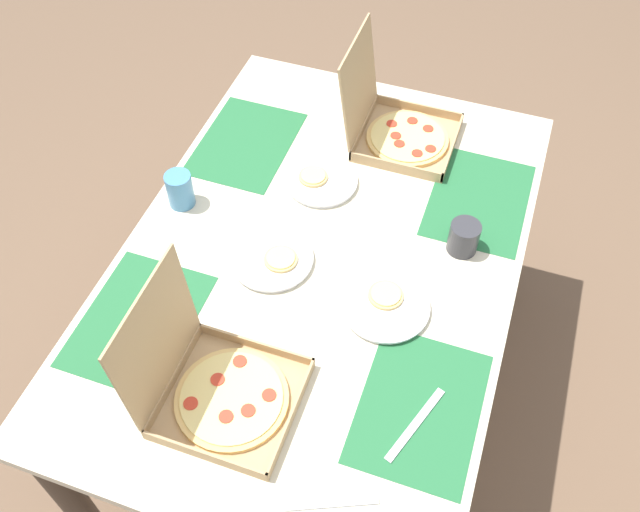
# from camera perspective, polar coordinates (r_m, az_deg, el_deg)

# --- Properties ---
(ground_plane) EXTENTS (6.00, 6.00, 0.00)m
(ground_plane) POSITION_cam_1_polar(r_m,az_deg,el_deg) (2.44, 0.00, -10.98)
(ground_plane) COLOR brown
(dining_table) EXTENTS (1.47, 1.00, 0.75)m
(dining_table) POSITION_cam_1_polar(r_m,az_deg,el_deg) (1.90, 0.00, -1.98)
(dining_table) COLOR #3F3328
(dining_table) RESTS_ON ground_plane
(placemat_near_left) EXTENTS (0.36, 0.26, 0.00)m
(placemat_near_left) POSITION_cam_1_polar(r_m,az_deg,el_deg) (1.60, 8.06, -12.03)
(placemat_near_left) COLOR #236638
(placemat_near_left) RESTS_ON dining_table
(placemat_near_right) EXTENTS (0.36, 0.26, 0.00)m
(placemat_near_right) POSITION_cam_1_polar(r_m,az_deg,el_deg) (1.99, 12.71, 4.47)
(placemat_near_right) COLOR #236638
(placemat_near_right) RESTS_ON dining_table
(placemat_far_left) EXTENTS (0.36, 0.26, 0.00)m
(placemat_far_left) POSITION_cam_1_polar(r_m,az_deg,el_deg) (1.75, -14.49, -5.05)
(placemat_far_left) COLOR #236638
(placemat_far_left) RESTS_ON dining_table
(placemat_far_right) EXTENTS (0.36, 0.26, 0.00)m
(placemat_far_right) POSITION_cam_1_polar(r_m,az_deg,el_deg) (2.12, -6.01, 9.08)
(placemat_far_right) COLOR #236638
(placemat_far_right) RESTS_ON dining_table
(pizza_box_edge_far) EXTENTS (0.29, 0.31, 0.32)m
(pizza_box_edge_far) POSITION_cam_1_polar(r_m,az_deg,el_deg) (1.57, -8.45, -10.36)
(pizza_box_edge_far) COLOR tan
(pizza_box_edge_far) RESTS_ON dining_table
(pizza_box_center) EXTENTS (0.28, 0.32, 0.31)m
(pizza_box_center) POSITION_cam_1_polar(r_m,az_deg,el_deg) (2.10, 6.24, 10.36)
(pizza_box_center) COLOR tan
(pizza_box_center) RESTS_ON dining_table
(plate_near_left) EXTENTS (0.22, 0.22, 0.03)m
(plate_near_left) POSITION_cam_1_polar(r_m,az_deg,el_deg) (1.72, 5.32, -4.01)
(plate_near_left) COLOR white
(plate_near_left) RESTS_ON dining_table
(plate_far_right) EXTENTS (0.20, 0.20, 0.03)m
(plate_far_right) POSITION_cam_1_polar(r_m,az_deg,el_deg) (1.98, 0.06, 6.11)
(plate_far_right) COLOR white
(plate_far_right) RESTS_ON dining_table
(plate_middle) EXTENTS (0.21, 0.21, 0.03)m
(plate_middle) POSITION_cam_1_polar(r_m,az_deg,el_deg) (1.80, -3.85, -0.24)
(plate_middle) COLOR white
(plate_middle) RESTS_ON dining_table
(cup_dark) EXTENTS (0.08, 0.08, 0.09)m
(cup_dark) POSITION_cam_1_polar(r_m,az_deg,el_deg) (1.83, 11.55, 1.48)
(cup_dark) COLOR #333338
(cup_dark) RESTS_ON dining_table
(cup_spare) EXTENTS (0.07, 0.07, 0.10)m
(cup_spare) POSITION_cam_1_polar(r_m,az_deg,el_deg) (1.94, -11.26, 5.28)
(cup_spare) COLOR teal
(cup_spare) RESTS_ON dining_table
(knife_by_near_right) EXTENTS (0.20, 0.09, 0.00)m
(knife_by_near_right) POSITION_cam_1_polar(r_m,az_deg,el_deg) (1.58, 7.72, -13.35)
(knife_by_near_right) COLOR #B7B7BC
(knife_by_near_right) RESTS_ON dining_table
(fork_by_far_left) EXTENTS (0.09, 0.18, 0.00)m
(fork_by_far_left) POSITION_cam_1_polar(r_m,az_deg,el_deg) (1.50, 0.96, -19.39)
(fork_by_far_left) COLOR #B7B7BC
(fork_by_far_left) RESTS_ON dining_table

